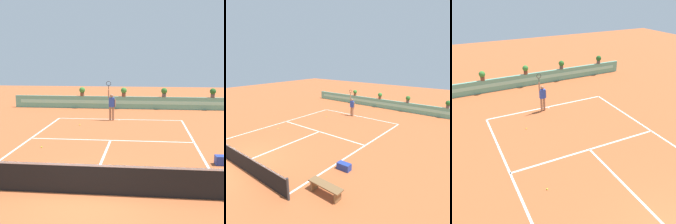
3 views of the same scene
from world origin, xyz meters
The scene contains 12 objects.
ground_plane centered at (0.00, 6.00, 0.00)m, with size 60.00×60.00×0.00m, color #B2562D.
court_lines centered at (0.00, 6.72, 0.00)m, with size 8.32×11.94×0.01m.
net centered at (0.00, 0.00, 0.51)m, with size 8.92×0.10×1.00m.
back_wall_barrier centered at (0.00, 16.39, 0.50)m, with size 18.00×0.21×1.00m.
gear_bag centered at (4.78, 3.21, 0.18)m, with size 0.70×0.36×0.36m, color navy.
tennis_player centered at (-0.49, 11.53, 1.05)m, with size 0.62×0.24×2.58m.
tennis_ball_near_baseline centered at (-2.25, 9.74, 0.03)m, with size 0.07×0.07×0.07m, color #CCE033.
tennis_ball_mid_court centered at (-3.01, 4.76, 0.03)m, with size 0.07×0.07×0.07m, color #CCE033.
potted_plant_left centered at (-3.40, 16.39, 1.41)m, with size 0.48×0.48×0.72m.
potted_plant_far_right centered at (6.94, 16.39, 1.41)m, with size 0.48×0.48×0.72m.
potted_plant_centre centered at (-0.01, 16.39, 1.41)m, with size 0.48×0.48×0.72m.
potted_plant_right centered at (3.18, 16.39, 1.41)m, with size 0.48×0.48×0.72m.
Camera 1 is at (1.68, -9.00, 4.11)m, focal length 51.20 mm.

